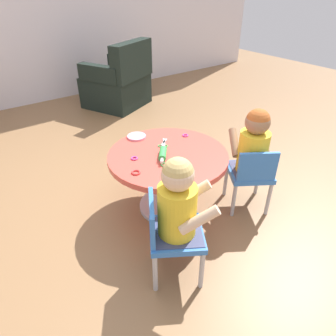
{
  "coord_description": "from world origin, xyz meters",
  "views": [
    {
      "loc": [
        -1.1,
        -1.48,
        1.53
      ],
      "look_at": [
        0.0,
        0.0,
        0.36
      ],
      "focal_mm": 32.57,
      "sensor_mm": 36.0,
      "label": 1
    }
  ],
  "objects": [
    {
      "name": "seated_child_right",
      "position": [
        0.51,
        -0.32,
        0.53
      ],
      "size": [
        0.41,
        0.44,
        0.51
      ],
      "color": "#3F4772",
      "rests_on": "ground"
    },
    {
      "name": "craft_table",
      "position": [
        0.0,
        0.0,
        0.36
      ],
      "size": [
        0.85,
        0.85,
        0.48
      ],
      "color": "silver",
      "rests_on": "ground"
    },
    {
      "name": "seated_child_left",
      "position": [
        -0.31,
        -0.51,
        0.53
      ],
      "size": [
        0.44,
        0.41,
        0.51
      ],
      "color": "#3F4772",
      "rests_on": "ground"
    },
    {
      "name": "cookie_cutter_1",
      "position": [
        0.27,
        0.14,
        0.48
      ],
      "size": [
        0.05,
        0.05,
        0.01
      ],
      "primitive_type": "torus",
      "color": "#D83FA5",
      "rests_on": "craft_table"
    },
    {
      "name": "playdough_blob_0",
      "position": [
        -0.04,
        0.35,
        0.48
      ],
      "size": [
        0.14,
        0.14,
        0.01
      ],
      "primitive_type": "cylinder",
      "color": "pink",
      "rests_on": "craft_table"
    },
    {
      "name": "armchair_dark",
      "position": [
        0.78,
        2.15,
        0.31
      ],
      "size": [
        0.94,
        0.95,
        0.85
      ],
      "color": "black",
      "rests_on": "ground"
    },
    {
      "name": "cookie_cutter_0",
      "position": [
        -0.11,
        -0.11,
        0.48
      ],
      "size": [
        0.05,
        0.05,
        0.01
      ],
      "primitive_type": "torus",
      "color": "#4CB259",
      "rests_on": "craft_table"
    },
    {
      "name": "rolling_pin",
      "position": [
        -0.05,
        -0.01,
        0.5
      ],
      "size": [
        0.16,
        0.19,
        0.05
      ],
      "color": "green",
      "rests_on": "craft_table"
    },
    {
      "name": "cookie_cutter_2",
      "position": [
        -0.31,
        -0.08,
        0.48
      ],
      "size": [
        0.06,
        0.06,
        0.01
      ],
      "primitive_type": "torus",
      "color": "red",
      "rests_on": "craft_table"
    },
    {
      "name": "child_chair_left",
      "position": [
        -0.35,
        -0.49,
        0.31
      ],
      "size": [
        0.41,
        0.41,
        0.54
      ],
      "color": "#B7B7BC",
      "rests_on": "ground"
    },
    {
      "name": "craft_scissors",
      "position": [
        0.05,
        0.13,
        0.48
      ],
      "size": [
        0.13,
        0.13,
        0.01
      ],
      "color": "silver",
      "rests_on": "craft_table"
    },
    {
      "name": "child_chair_right",
      "position": [
        0.49,
        -0.36,
        0.31
      ],
      "size": [
        0.41,
        0.41,
        0.54
      ],
      "color": "#B7B7BC",
      "rests_on": "ground"
    },
    {
      "name": "cookie_cutter_3",
      "position": [
        -0.23,
        0.08,
        0.48
      ],
      "size": [
        0.05,
        0.05,
        0.01
      ],
      "primitive_type": "torus",
      "color": "#D83FA5",
      "rests_on": "craft_table"
    },
    {
      "name": "ground_plane",
      "position": [
        0.0,
        0.0,
        0.0
      ],
      "size": [
        10.0,
        10.0,
        0.0
      ],
      "primitive_type": "plane",
      "color": "olive"
    }
  ]
}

